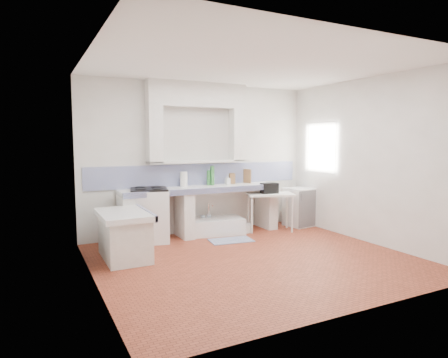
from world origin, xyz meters
name	(u,v)px	position (x,y,z in m)	size (l,w,h in m)	color
floor	(254,259)	(0.00, 0.00, 0.00)	(4.50, 4.50, 0.00)	#963E27
ceiling	(256,65)	(0.00, 0.00, 2.80)	(4.50, 4.50, 0.00)	white
wall_back	(200,159)	(0.00, 2.00, 1.40)	(4.50, 4.50, 0.00)	white
wall_front	(361,176)	(0.00, -2.00, 1.40)	(4.50, 4.50, 0.00)	white
wall_left	(92,170)	(-2.25, 0.00, 1.40)	(4.50, 4.50, 0.00)	white
wall_right	(368,161)	(2.25, 0.00, 1.40)	(4.50, 4.50, 0.00)	white
alcove_mass	(198,95)	(-0.10, 1.88, 2.58)	(1.90, 0.25, 0.45)	white
window_frame	(328,148)	(2.42, 1.20, 1.60)	(0.35, 0.86, 1.06)	#361D11
lace_valance	(323,128)	(2.28, 1.20, 1.98)	(0.01, 0.84, 0.24)	white
counter_slab	(202,189)	(-0.10, 1.70, 0.86)	(3.00, 0.60, 0.08)	white
counter_lip	(208,191)	(-0.10, 1.42, 0.86)	(3.00, 0.04, 0.10)	navy
counter_pier_left	(126,220)	(-1.50, 1.70, 0.41)	(0.20, 0.55, 0.82)	white
counter_pier_mid	(184,215)	(-0.45, 1.70, 0.41)	(0.20, 0.55, 0.82)	white
counter_pier_right	(266,207)	(1.30, 1.70, 0.41)	(0.20, 0.55, 0.82)	white
peninsula_top	(124,215)	(-1.70, 0.90, 0.66)	(0.70, 1.10, 0.08)	white
peninsula_base	(125,238)	(-1.70, 0.90, 0.31)	(0.60, 1.00, 0.62)	white
peninsula_lip	(146,213)	(-1.37, 0.90, 0.66)	(0.04, 1.10, 0.10)	navy
backsplash	(201,174)	(0.00, 1.99, 1.10)	(4.27, 0.03, 0.40)	navy
stove	(149,216)	(-1.10, 1.69, 0.45)	(0.63, 0.61, 0.90)	white
sink	(213,227)	(0.13, 1.69, 0.13)	(1.09, 0.59, 0.26)	white
side_table	(270,212)	(1.21, 1.43, 0.36)	(0.87, 0.49, 0.04)	white
fridge	(299,207)	(1.99, 1.52, 0.39)	(0.50, 0.50, 0.78)	white
bucket_red	(200,227)	(-0.13, 1.73, 0.14)	(0.31, 0.31, 0.29)	red
bucket_orange	(216,228)	(0.13, 1.59, 0.12)	(0.26, 0.26, 0.24)	orange
bucket_blue	(228,224)	(0.44, 1.73, 0.14)	(0.30, 0.30, 0.28)	#1632D5
basin_white	(242,228)	(0.69, 1.58, 0.07)	(0.37, 0.37, 0.14)	white
water_bottle_a	(203,224)	(-0.02, 1.85, 0.17)	(0.09, 0.09, 0.33)	silver
water_bottle_b	(209,223)	(0.10, 1.85, 0.17)	(0.09, 0.09, 0.34)	silver
black_bag	(269,188)	(1.21, 1.45, 0.83)	(0.32, 0.18, 0.20)	black
green_bottle_a	(209,178)	(0.10, 1.85, 1.04)	(0.06, 0.06, 0.29)	#2B6B31
green_bottle_b	(212,176)	(0.18, 1.85, 1.08)	(0.08, 0.08, 0.36)	#2B6B31
knife_block	(232,179)	(0.60, 1.85, 1.00)	(0.10, 0.08, 0.21)	#8D5F38
cutting_board	(247,176)	(0.95, 1.85, 1.04)	(0.02, 0.20, 0.28)	#8D5F38
paper_towel	(184,179)	(-0.40, 1.85, 1.04)	(0.14, 0.14, 0.27)	white
soap_bottle	(228,180)	(0.49, 1.82, 0.99)	(0.08, 0.08, 0.18)	white
rug	(231,240)	(0.18, 1.09, 0.01)	(0.74, 0.42, 0.01)	#344480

